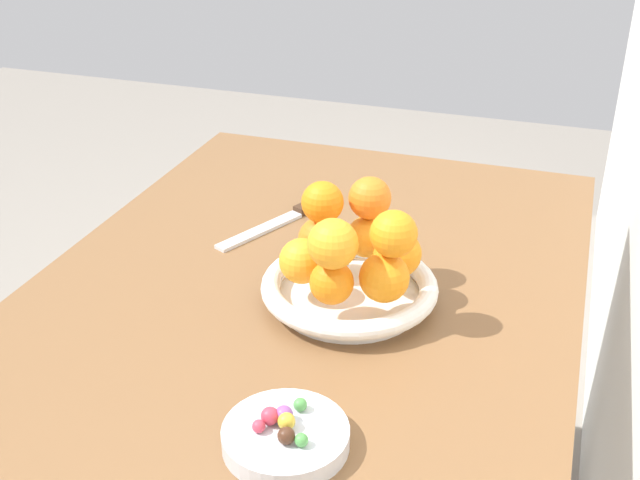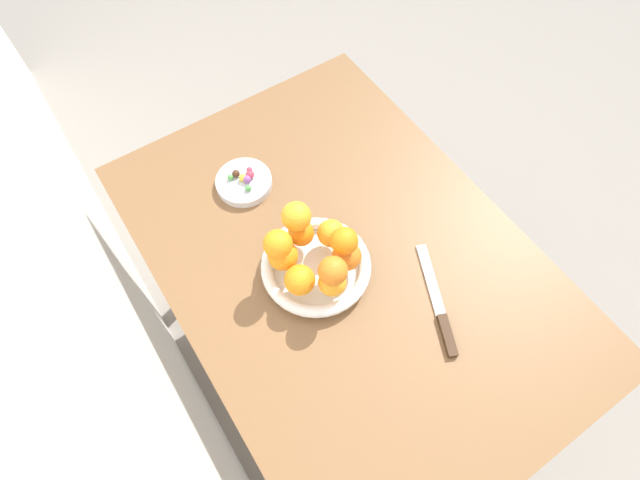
{
  "view_description": "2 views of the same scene",
  "coord_description": "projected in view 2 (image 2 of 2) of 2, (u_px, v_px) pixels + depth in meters",
  "views": [
    {
      "loc": [
        0.9,
        0.33,
        1.33
      ],
      "look_at": [
        0.02,
        0.04,
        0.84
      ],
      "focal_mm": 45.0,
      "sensor_mm": 36.0,
      "label": 1
    },
    {
      "loc": [
        -0.39,
        0.33,
        1.74
      ],
      "look_at": [
        0.03,
        0.05,
        0.83
      ],
      "focal_mm": 28.0,
      "sensor_mm": 36.0,
      "label": 2
    }
  ],
  "objects": [
    {
      "name": "candy_ball_1",
      "position": [
        249.0,
        170.0,
        1.2
      ],
      "size": [
        0.01,
        0.01,
        0.01
      ],
      "primitive_type": "sphere",
      "color": "#C6384C",
      "rests_on": "candy_dish"
    },
    {
      "name": "orange_0",
      "position": [
        347.0,
        256.0,
        1.04
      ],
      "size": [
        0.06,
        0.06,
        0.06
      ],
      "primitive_type": "sphere",
      "color": "orange",
      "rests_on": "fruit_bowl"
    },
    {
      "name": "candy_ball_4",
      "position": [
        236.0,
        174.0,
        1.19
      ],
      "size": [
        0.02,
        0.02,
        0.02
      ],
      "primitive_type": "sphere",
      "color": "#472819",
      "rests_on": "candy_dish"
    },
    {
      "name": "orange_6",
      "position": [
        344.0,
        241.0,
        0.99
      ],
      "size": [
        0.06,
        0.06,
        0.06
      ],
      "primitive_type": "sphere",
      "color": "orange",
      "rests_on": "orange_0"
    },
    {
      "name": "candy_ball_5",
      "position": [
        243.0,
        178.0,
        1.19
      ],
      "size": [
        0.02,
        0.02,
        0.02
      ],
      "primitive_type": "sphere",
      "color": "gold",
      "rests_on": "candy_dish"
    },
    {
      "name": "orange_2",
      "position": [
        301.0,
        233.0,
        1.07
      ],
      "size": [
        0.06,
        0.06,
        0.06
      ],
      "primitive_type": "sphere",
      "color": "orange",
      "rests_on": "fruit_bowl"
    },
    {
      "name": "orange_5",
      "position": [
        332.0,
        282.0,
        1.01
      ],
      "size": [
        0.06,
        0.06,
        0.06
      ],
      "primitive_type": "sphere",
      "color": "orange",
      "rests_on": "fruit_bowl"
    },
    {
      "name": "orange_8",
      "position": [
        278.0,
        244.0,
        0.98
      ],
      "size": [
        0.06,
        0.06,
        0.06
      ],
      "primitive_type": "sphere",
      "color": "orange",
      "rests_on": "orange_3"
    },
    {
      "name": "knife",
      "position": [
        439.0,
        308.0,
        1.05
      ],
      "size": [
        0.24,
        0.13,
        0.01
      ],
      "color": "#3F2819",
      "rests_on": "dining_table"
    },
    {
      "name": "ground_plane",
      "position": [
        336.0,
        353.0,
        1.76
      ],
      "size": [
        6.0,
        6.0,
        0.0
      ],
      "primitive_type": "plane",
      "color": "gray"
    },
    {
      "name": "dining_table",
      "position": [
        344.0,
        275.0,
        1.2
      ],
      "size": [
        1.1,
        0.76,
        0.74
      ],
      "color": "brown",
      "rests_on": "ground_plane"
    },
    {
      "name": "orange_7",
      "position": [
        296.0,
        216.0,
        1.02
      ],
      "size": [
        0.06,
        0.06,
        0.06
      ],
      "primitive_type": "sphere",
      "color": "orange",
      "rests_on": "orange_2"
    },
    {
      "name": "wall_back",
      "position": [
        6.0,
        261.0,
        0.54
      ],
      "size": [
        4.0,
        0.05,
        2.5
      ],
      "primitive_type": "cube",
      "color": "silver",
      "rests_on": "ground_plane"
    },
    {
      "name": "candy_ball_3",
      "position": [
        250.0,
        175.0,
        1.19
      ],
      "size": [
        0.02,
        0.02,
        0.02
      ],
      "primitive_type": "sphere",
      "color": "#C6384C",
      "rests_on": "candy_dish"
    },
    {
      "name": "candy_ball_0",
      "position": [
        248.0,
        188.0,
        1.18
      ],
      "size": [
        0.02,
        0.02,
        0.02
      ],
      "primitive_type": "sphere",
      "color": "#4C9947",
      "rests_on": "candy_dish"
    },
    {
      "name": "candy_ball_6",
      "position": [
        230.0,
        177.0,
        1.19
      ],
      "size": [
        0.01,
        0.01,
        0.01
      ],
      "primitive_type": "sphere",
      "color": "#4C9947",
      "rests_on": "candy_dish"
    },
    {
      "name": "orange_1",
      "position": [
        331.0,
        233.0,
        1.07
      ],
      "size": [
        0.06,
        0.06,
        0.06
      ],
      "primitive_type": "sphere",
      "color": "orange",
      "rests_on": "fruit_bowl"
    },
    {
      "name": "fruit_bowl",
      "position": [
        316.0,
        266.0,
        1.08
      ],
      "size": [
        0.24,
        0.24,
        0.04
      ],
      "color": "white",
      "rests_on": "dining_table"
    },
    {
      "name": "orange_4",
      "position": [
        300.0,
        280.0,
        1.01
      ],
      "size": [
        0.06,
        0.06,
        0.06
      ],
      "primitive_type": "sphere",
      "color": "orange",
      "rests_on": "fruit_bowl"
    },
    {
      "name": "candy_ball_2",
      "position": [
        247.0,
        179.0,
        1.19
      ],
      "size": [
        0.02,
        0.02,
        0.02
      ],
      "primitive_type": "sphere",
      "color": "#8C4C99",
      "rests_on": "candy_dish"
    },
    {
      "name": "orange_9",
      "position": [
        333.0,
        271.0,
        0.96
      ],
      "size": [
        0.06,
        0.06,
        0.06
      ],
      "primitive_type": "sphere",
      "color": "orange",
      "rests_on": "orange_5"
    },
    {
      "name": "candy_dish",
      "position": [
        244.0,
        182.0,
        1.21
      ],
      "size": [
        0.14,
        0.14,
        0.02
      ],
      "primitive_type": "cylinder",
      "color": "silver",
      "rests_on": "dining_table"
    },
    {
      "name": "orange_3",
      "position": [
        283.0,
        256.0,
        1.04
      ],
      "size": [
        0.06,
        0.06,
        0.06
      ],
      "primitive_type": "sphere",
      "color": "orange",
      "rests_on": "fruit_bowl"
    }
  ]
}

